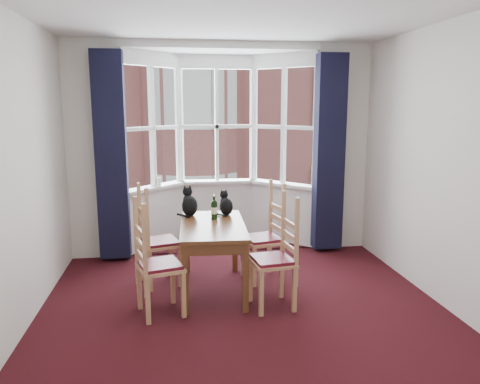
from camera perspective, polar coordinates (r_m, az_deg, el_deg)
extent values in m
plane|color=black|center=(4.47, 1.11, -15.91)|extent=(4.50, 4.50, 0.00)
plane|color=white|center=(4.08, 1.27, 21.97)|extent=(4.50, 4.50, 0.00)
plane|color=silver|center=(4.21, -26.76, 1.32)|extent=(0.00, 4.50, 4.50)
plane|color=silver|center=(4.79, 25.53, 2.42)|extent=(0.00, 4.50, 4.50)
plane|color=silver|center=(1.91, 12.31, -7.86)|extent=(4.00, 0.00, 4.00)
cube|color=silver|center=(6.30, -17.32, 4.72)|extent=(0.70, 0.12, 2.80)
cube|color=silver|center=(6.64, 12.20, 5.23)|extent=(0.70, 0.12, 2.80)
cube|color=black|center=(6.10, -15.41, 4.16)|extent=(0.38, 0.22, 2.60)
cube|color=black|center=(6.40, 10.80, 4.64)|extent=(0.38, 0.22, 2.60)
cube|color=brown|center=(5.00, -3.36, -4.14)|extent=(0.73, 1.29, 0.04)
cube|color=brown|center=(4.56, -6.68, -10.60)|extent=(0.06, 0.06, 0.70)
cube|color=brown|center=(5.66, -6.50, -6.33)|extent=(0.06, 0.06, 0.70)
cube|color=brown|center=(4.59, 0.67, -10.41)|extent=(0.06, 0.06, 0.70)
cube|color=brown|center=(5.68, -0.64, -6.21)|extent=(0.06, 0.06, 0.70)
cube|color=tan|center=(4.58, -9.71, -8.88)|extent=(0.50, 0.51, 0.06)
cube|color=#560E1B|center=(4.57, -9.71, -8.70)|extent=(0.45, 0.46, 0.03)
cube|color=tan|center=(5.33, -9.68, -6.08)|extent=(0.50, 0.52, 0.06)
cube|color=#560E1B|center=(5.32, -9.69, -5.93)|extent=(0.45, 0.47, 0.03)
cube|color=tan|center=(4.67, 3.94, -8.34)|extent=(0.45, 0.47, 0.06)
cube|color=#560E1B|center=(4.67, 3.94, -8.17)|extent=(0.41, 0.42, 0.03)
cube|color=tan|center=(5.38, 2.73, -5.78)|extent=(0.48, 0.49, 0.06)
cube|color=#560E1B|center=(5.37, 2.73, -5.62)|extent=(0.43, 0.45, 0.03)
ellipsoid|color=black|center=(5.38, -6.14, -1.70)|extent=(0.23, 0.27, 0.24)
sphere|color=black|center=(5.43, -6.43, 0.02)|extent=(0.14, 0.14, 0.11)
cone|color=black|center=(5.41, -6.76, 0.58)|extent=(0.05, 0.05, 0.05)
cone|color=black|center=(5.42, -6.12, 0.62)|extent=(0.05, 0.05, 0.05)
ellipsoid|color=black|center=(5.39, -1.69, -1.81)|extent=(0.20, 0.23, 0.20)
sphere|color=black|center=(5.43, -1.97, -0.34)|extent=(0.12, 0.12, 0.09)
cone|color=black|center=(5.41, -2.24, 0.13)|extent=(0.04, 0.04, 0.04)
cone|color=black|center=(5.43, -1.72, 0.17)|extent=(0.04, 0.04, 0.04)
cylinder|color=black|center=(5.18, -3.17, -2.30)|extent=(0.07, 0.07, 0.20)
sphere|color=black|center=(5.16, -3.18, -1.29)|extent=(0.06, 0.06, 0.06)
cylinder|color=black|center=(5.15, -3.19, -0.89)|extent=(0.03, 0.03, 0.08)
cylinder|color=gold|center=(5.14, -3.19, -0.48)|extent=(0.03, 0.03, 0.02)
cylinder|color=silver|center=(5.18, -3.17, -2.25)|extent=(0.07, 0.07, 0.07)
cylinder|color=white|center=(6.64, -9.86, 1.23)|extent=(0.06, 0.06, 0.12)
plane|color=#333335|center=(37.08, -6.99, -1.89)|extent=(80.00, 80.00, 0.00)
cube|color=#9A554F|center=(18.23, -6.18, 7.45)|extent=(18.00, 6.00, 14.00)
cylinder|color=#9A554F|center=(15.24, -5.76, 6.84)|extent=(3.20, 3.20, 14.00)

